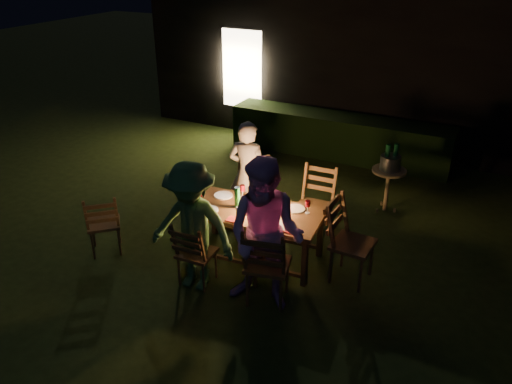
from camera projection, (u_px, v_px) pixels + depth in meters
The scene contains 29 objects.
garden_envelope at pixel (399, 53), 10.72m from camera, with size 40.00×40.00×3.20m.
dining_table at pixel (256, 215), 6.29m from camera, with size 1.73×0.96×0.70m.
chair_near_left at pixel (197, 263), 5.96m from camera, with size 0.42×0.45×0.91m.
chair_near_right at pixel (267, 277), 5.63m from camera, with size 0.56×0.59×1.05m.
chair_far_left at pixel (247, 204), 7.21m from camera, with size 0.48×0.52×1.08m.
chair_far_right at pixel (314, 217), 6.88m from camera, with size 0.48×0.52×1.05m.
chair_end at pixel (350, 256), 6.01m from camera, with size 0.55×0.51×1.08m.
chair_spare at pixel (105, 234), 6.56m from camera, with size 0.60×0.60×0.92m.
person_house_side at pixel (248, 174), 7.05m from camera, with size 0.57×0.37×1.56m, color #C1B4A4.
person_opp_right at pixel (266, 236), 5.34m from camera, with size 0.87×0.68×1.78m, color #E09ADA.
person_opp_left at pixel (192, 227), 5.68m from camera, with size 1.04×0.60×1.60m, color #3F743A.
lantern at pixel (261, 199), 6.21m from camera, with size 0.16×0.16×0.35m.
plate_far_left at pixel (223, 195), 6.62m from camera, with size 0.25×0.25×0.01m, color white.
plate_near_left at pixel (208, 210), 6.25m from camera, with size 0.25×0.25×0.01m, color white.
plate_far_right at pixel (295, 209), 6.28m from camera, with size 0.25×0.25×0.01m, color white.
plate_near_right at pixel (284, 225), 5.92m from camera, with size 0.25×0.25×0.01m, color white.
wineglass_a at pixel (242, 191), 6.55m from camera, with size 0.06×0.06×0.18m, color #59070F, non-canonical shape.
wineglass_b at pixel (200, 199), 6.36m from camera, with size 0.06×0.06×0.18m, color #59070F, non-canonical shape.
wineglass_c at pixel (270, 219), 5.88m from camera, with size 0.06×0.06×0.18m, color #59070F, non-canonical shape.
wineglass_d at pixel (308, 207), 6.16m from camera, with size 0.06×0.06×0.18m, color #59070F, non-canonical shape.
wineglass_e at pixel (239, 214), 6.00m from camera, with size 0.06×0.06×0.18m, color silver, non-canonical shape.
bottle_table at pixel (237, 197), 6.28m from camera, with size 0.07×0.07×0.28m, color #0F471E.
napkin_left at pixel (234, 220), 6.04m from camera, with size 0.18×0.14×0.01m, color red.
napkin_right at pixel (290, 230), 5.82m from camera, with size 0.18×0.14×0.01m, color red.
phone at pixel (201, 212), 6.21m from camera, with size 0.14×0.07×0.01m, color black.
side_table at pixel (389, 174), 7.45m from camera, with size 0.51×0.51×0.69m.
ice_bucket at pixel (390, 163), 7.37m from camera, with size 0.30×0.30×0.22m, color #A5A8AD.
bottle_bucket_a at pixel (387, 160), 7.33m from camera, with size 0.07×0.07×0.32m, color #0F471E.
bottle_bucket_b at pixel (395, 159), 7.36m from camera, with size 0.07×0.07×0.32m, color #0F471E.
Camera 1 is at (2.11, -5.00, 3.70)m, focal length 35.00 mm.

